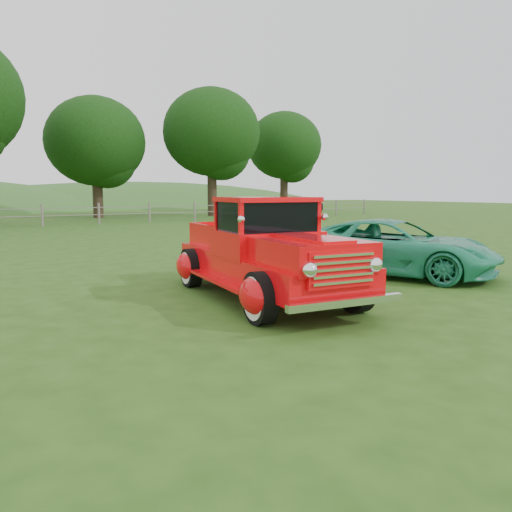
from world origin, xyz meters
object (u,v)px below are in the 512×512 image
tree_near_east (96,142)px  red_pickup (265,254)px  tree_far_east (284,146)px  man (313,242)px  teal_sedan (394,247)px  tree_mid_east (211,132)px

tree_near_east → red_pickup: (-5.31, -28.27, -4.45)m
tree_far_east → man: size_ratio=5.29×
tree_near_east → teal_sedan: size_ratio=1.86×
tree_near_east → red_pickup: tree_near_east is taller
tree_far_east → man: 35.53m
tree_mid_east → teal_sedan: tree_mid_east is taller
tree_mid_east → red_pickup: bearing=-116.9°
teal_sedan → man: size_ratio=2.68×
tree_mid_east → teal_sedan: size_ratio=2.10×
tree_near_east → tree_mid_east: 8.30m
tree_far_east → teal_sedan: size_ratio=1.97×
tree_mid_east → tree_far_east: size_ratio=1.07×
tree_near_east → teal_sedan: (-1.47, -27.83, -4.62)m
tree_mid_east → red_pickup: tree_mid_east is taller
red_pickup → man: size_ratio=3.09×
tree_far_east → man: tree_far_east is taller
tree_near_east → tree_far_east: bearing=3.4°
man → teal_sedan: bearing=149.7°
teal_sedan → man: man is taller
tree_far_east → teal_sedan: tree_far_east is taller
tree_near_east → man: size_ratio=4.98×
tree_near_east → man: (-3.58, -27.53, -4.41)m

